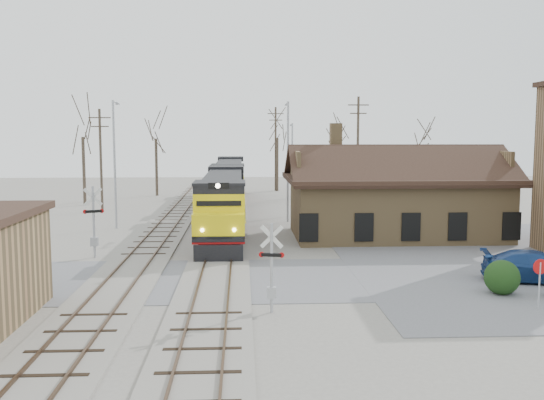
{
  "coord_description": "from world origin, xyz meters",
  "views": [
    {
      "loc": [
        1.35,
        -29.41,
        7.22
      ],
      "look_at": [
        3.24,
        9.0,
        2.95
      ],
      "focal_mm": 40.0,
      "sensor_mm": 36.0,
      "label": 1
    }
  ],
  "objects_px": {
    "depot": "(395,202)",
    "locomotive_lead": "(223,203)",
    "locomotive_trailing": "(229,180)",
    "parked_car": "(538,267)"
  },
  "relations": [
    {
      "from": "locomotive_trailing",
      "to": "parked_car",
      "type": "bearing_deg",
      "value": -65.59
    },
    {
      "from": "depot",
      "to": "locomotive_lead",
      "type": "relative_size",
      "value": 0.76
    },
    {
      "from": "locomotive_trailing",
      "to": "parked_car",
      "type": "height_order",
      "value": "locomotive_trailing"
    },
    {
      "from": "depot",
      "to": "locomotive_lead",
      "type": "distance_m",
      "value": 12.04
    },
    {
      "from": "depot",
      "to": "parked_car",
      "type": "height_order",
      "value": "depot"
    },
    {
      "from": "locomotive_lead",
      "to": "locomotive_trailing",
      "type": "relative_size",
      "value": 1.0
    },
    {
      "from": "locomotive_lead",
      "to": "locomotive_trailing",
      "type": "xyz_separation_m",
      "value": [
        0.0,
        20.15,
        -0.0
      ]
    },
    {
      "from": "locomotive_lead",
      "to": "parked_car",
      "type": "xyz_separation_m",
      "value": [
        15.65,
        -14.35,
        -1.56
      ]
    },
    {
      "from": "locomotive_trailing",
      "to": "parked_car",
      "type": "xyz_separation_m",
      "value": [
        15.65,
        -34.5,
        -1.56
      ]
    },
    {
      "from": "parked_car",
      "to": "locomotive_trailing",
      "type": "bearing_deg",
      "value": 38.17
    }
  ]
}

